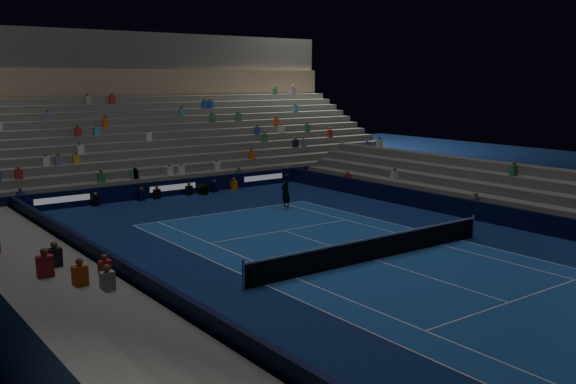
# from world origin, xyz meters

# --- Properties ---
(ground) EXTENTS (90.00, 90.00, 0.00)m
(ground) POSITION_xyz_m (0.00, 0.00, 0.00)
(ground) COLOR navy
(ground) RESTS_ON ground
(court_surface) EXTENTS (10.97, 23.77, 0.01)m
(court_surface) POSITION_xyz_m (0.00, 0.00, 0.01)
(court_surface) COLOR #1B4A97
(court_surface) RESTS_ON ground
(sponsor_barrier_far) EXTENTS (44.00, 0.25, 1.00)m
(sponsor_barrier_far) POSITION_xyz_m (0.00, 18.50, 0.50)
(sponsor_barrier_far) COLOR black
(sponsor_barrier_far) RESTS_ON ground
(sponsor_barrier_east) EXTENTS (0.25, 37.00, 1.00)m
(sponsor_barrier_east) POSITION_xyz_m (9.70, 0.00, 0.50)
(sponsor_barrier_east) COLOR black
(sponsor_barrier_east) RESTS_ON ground
(sponsor_barrier_west) EXTENTS (0.25, 37.00, 1.00)m
(sponsor_barrier_west) POSITION_xyz_m (-9.70, 0.00, 0.50)
(sponsor_barrier_west) COLOR black
(sponsor_barrier_west) RESTS_ON ground
(grandstand_main) EXTENTS (44.00, 15.20, 11.20)m
(grandstand_main) POSITION_xyz_m (0.00, 27.90, 3.38)
(grandstand_main) COLOR #61625D
(grandstand_main) RESTS_ON ground
(grandstand_east) EXTENTS (5.00, 37.00, 2.50)m
(grandstand_east) POSITION_xyz_m (13.17, 0.00, 0.92)
(grandstand_east) COLOR #61615D
(grandstand_east) RESTS_ON ground
(grandstand_west) EXTENTS (5.00, 37.00, 2.50)m
(grandstand_west) POSITION_xyz_m (-13.17, 0.00, 0.92)
(grandstand_west) COLOR slate
(grandstand_west) RESTS_ON ground
(tennis_net) EXTENTS (12.90, 0.10, 1.10)m
(tennis_net) POSITION_xyz_m (0.00, 0.00, 0.50)
(tennis_net) COLOR #B2B2B7
(tennis_net) RESTS_ON ground
(tennis_player) EXTENTS (0.88, 0.76, 2.05)m
(tennis_player) POSITION_xyz_m (3.33, 10.74, 1.03)
(tennis_player) COLOR black
(tennis_player) RESTS_ON ground
(broadcast_camera) EXTENTS (0.47, 0.93, 0.63)m
(broadcast_camera) POSITION_xyz_m (1.80, 17.66, 0.32)
(broadcast_camera) COLOR black
(broadcast_camera) RESTS_ON ground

